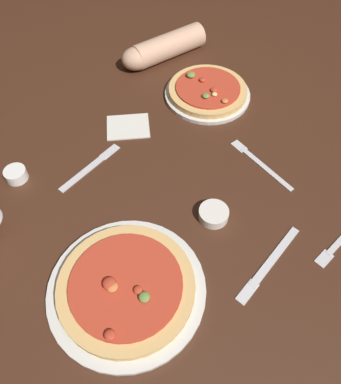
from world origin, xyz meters
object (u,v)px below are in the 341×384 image
(ramekin_sauce, at_px, (16,174))
(fork_spare, at_px, (260,163))
(pizza_plate_far, at_px, (208,92))
(napkin_folded, at_px, (128,126))
(knife_spare, at_px, (91,167))
(ramekin_butter, at_px, (214,214))
(pizza_plate_near, at_px, (126,287))
(knife_right, at_px, (269,264))
(diner_arm, at_px, (161,49))

(ramekin_sauce, distance_m, fork_spare, 0.65)
(pizza_plate_far, bearing_deg, ramekin_sauce, -166.90)
(napkin_folded, relative_size, knife_spare, 0.65)
(ramekin_sauce, relative_size, napkin_folded, 0.46)
(napkin_folded, xyz_separation_m, fork_spare, (0.30, -0.26, -0.00))
(ramekin_butter, bearing_deg, fork_spare, 31.41)
(pizza_plate_far, xyz_separation_m, knife_spare, (-0.41, -0.17, -0.01))
(fork_spare, bearing_deg, ramekin_sauce, 164.82)
(pizza_plate_near, height_order, pizza_plate_far, same)
(napkin_folded, xyz_separation_m, knife_spare, (-0.14, -0.11, -0.00))
(pizza_plate_near, relative_size, fork_spare, 1.58)
(ramekin_butter, relative_size, knife_right, 0.34)
(pizza_plate_near, relative_size, ramekin_butter, 4.64)
(pizza_plate_near, height_order, diner_arm, diner_arm)
(napkin_folded, height_order, fork_spare, napkin_folded)
(knife_spare, bearing_deg, diner_arm, 50.02)
(pizza_plate_near, height_order, knife_spare, pizza_plate_near)
(pizza_plate_far, distance_m, ramekin_sauce, 0.61)
(pizza_plate_far, height_order, fork_spare, pizza_plate_far)
(napkin_folded, distance_m, knife_right, 0.56)
(pizza_plate_far, xyz_separation_m, napkin_folded, (-0.27, -0.05, -0.01))
(pizza_plate_far, relative_size, napkin_folded, 2.16)
(pizza_plate_near, xyz_separation_m, napkin_folded, (0.14, 0.48, -0.01))
(napkin_folded, bearing_deg, knife_right, -71.28)
(pizza_plate_near, xyz_separation_m, pizza_plate_far, (0.41, 0.53, 0.00))
(pizza_plate_far, bearing_deg, napkin_folded, -169.14)
(ramekin_butter, xyz_separation_m, knife_spare, (-0.25, 0.26, -0.01))
(pizza_plate_far, height_order, ramekin_sauce, pizza_plate_far)
(pizza_plate_near, distance_m, ramekin_butter, 0.27)
(diner_arm, bearing_deg, knife_spare, -129.98)
(ramekin_butter, distance_m, napkin_folded, 0.39)
(ramekin_butter, bearing_deg, diner_arm, 82.52)
(pizza_plate_near, relative_size, knife_right, 1.58)
(ramekin_sauce, xyz_separation_m, knife_spare, (0.19, -0.03, -0.01))
(pizza_plate_far, height_order, ramekin_butter, pizza_plate_far)
(pizza_plate_near, xyz_separation_m, knife_spare, (0.00, 0.37, -0.01))
(pizza_plate_far, distance_m, fork_spare, 0.31)
(pizza_plate_near, distance_m, ramekin_sauce, 0.44)
(knife_right, relative_size, fork_spare, 1.00)
(ramekin_sauce, distance_m, ramekin_butter, 0.52)
(ramekin_sauce, bearing_deg, fork_spare, -15.18)
(ramekin_sauce, xyz_separation_m, diner_arm, (0.52, 0.37, 0.03))
(pizza_plate_far, distance_m, napkin_folded, 0.28)
(ramekin_sauce, bearing_deg, knife_right, -41.17)
(ramekin_sauce, height_order, fork_spare, ramekin_sauce)
(pizza_plate_near, height_order, ramekin_butter, pizza_plate_near)
(ramekin_butter, xyz_separation_m, diner_arm, (0.09, 0.65, 0.03))
(pizza_plate_far, relative_size, ramekin_sauce, 4.66)
(pizza_plate_near, height_order, ramekin_sauce, pizza_plate_near)
(knife_right, bearing_deg, pizza_plate_far, 80.82)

